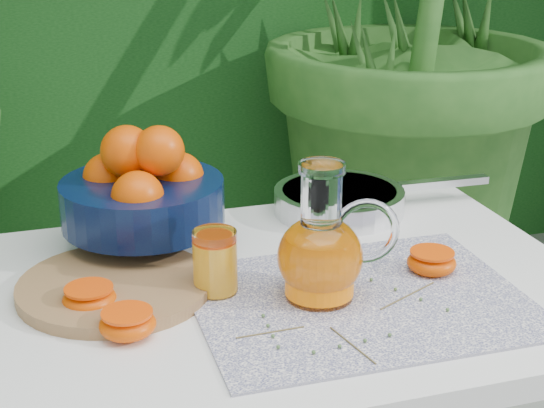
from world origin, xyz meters
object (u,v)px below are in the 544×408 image
object	(u,v)px
fruit_bowl	(143,192)
juice_pitcher	(322,253)
cutting_board	(115,286)
white_table	(276,331)
saute_pan	(341,199)

from	to	relation	value
fruit_bowl	juice_pitcher	bearing A→B (deg)	-51.81
cutting_board	white_table	bearing A→B (deg)	-11.87
fruit_bowl	juice_pitcher	distance (m)	0.36
white_table	cutting_board	distance (m)	0.27
white_table	cutting_board	size ratio (longest dim) A/B	3.32
white_table	saute_pan	distance (m)	0.36
white_table	saute_pan	size ratio (longest dim) A/B	2.25
cutting_board	fruit_bowl	xyz separation A→B (m)	(0.07, 0.16, 0.09)
saute_pan	fruit_bowl	bearing A→B (deg)	-172.21
white_table	cutting_board	world-z (taller)	cutting_board
juice_pitcher	saute_pan	distance (m)	0.38
cutting_board	fruit_bowl	world-z (taller)	fruit_bowl
cutting_board	juice_pitcher	world-z (taller)	juice_pitcher
white_table	fruit_bowl	size ratio (longest dim) A/B	2.94
white_table	saute_pan	bearing A→B (deg)	51.04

